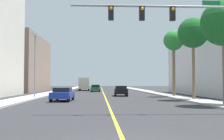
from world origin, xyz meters
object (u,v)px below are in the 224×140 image
car_blue (63,94)px  palm_near (224,24)px  car_green (96,88)px  delivery_truck (84,84)px  traffic_signal_mast (188,27)px  palm_mid (193,33)px  street_lamp (35,62)px  car_black (121,91)px  palm_far (174,42)px  car_white (96,88)px

car_blue → palm_near: bearing=-23.5°
car_green → delivery_truck: delivery_truck is taller
traffic_signal_mast → palm_mid: bearing=69.6°
car_green → traffic_signal_mast: bearing=-80.8°
street_lamp → car_black: bearing=28.9°
traffic_signal_mast → car_green: (-6.01, 40.17, -4.46)m
car_green → delivery_truck: size_ratio=0.52×
palm_mid → traffic_signal_mast: bearing=-110.4°
palm_near → palm_mid: size_ratio=0.97×
car_black → car_blue: bearing=-121.1°
palm_far → car_green: (-10.43, 20.74, -6.47)m
palm_far → car_black: palm_far is taller
street_lamp → car_white: bearing=77.3°
traffic_signal_mast → palm_mid: (4.57, 12.32, 1.85)m
car_blue → car_black: size_ratio=1.04×
traffic_signal_mast → palm_far: bearing=77.2°
palm_near → car_white: palm_near is taller
palm_near → car_blue: bearing=154.3°
car_black → car_green: 18.57m
palm_mid → delivery_truck: size_ratio=0.97×
traffic_signal_mast → car_blue: (-8.97, 11.73, -4.46)m
palm_far → car_green: palm_far is taller
street_lamp → palm_mid: 17.99m
car_blue → traffic_signal_mast: bearing=-50.4°
street_lamp → palm_near: palm_near is taller
delivery_truck → traffic_signal_mast: bearing=-81.2°
palm_near → car_black: 19.06m
traffic_signal_mast → palm_mid: 13.27m
car_black → palm_far: bearing=-18.7°
street_lamp → car_green: 25.15m
palm_near → palm_far: (-0.21, 14.23, 0.63)m
car_blue → car_black: car_black is taller
traffic_signal_mast → palm_near: bearing=48.3°
delivery_truck → palm_mid: bearing=-71.2°
street_lamp → car_green: (6.77, 23.96, -3.52)m
traffic_signal_mast → car_black: (-2.32, 21.97, -4.45)m
car_black → delivery_truck: delivery_truck is taller
palm_near → car_white: (-10.71, 40.72, -5.86)m
street_lamp → delivery_truck: bearing=82.9°
palm_mid → palm_near: bearing=-89.5°
car_black → delivery_truck: size_ratio=0.47×
palm_mid → street_lamp: bearing=167.4°
palm_mid → car_green: (-10.58, 27.86, -6.31)m
palm_mid → car_white: bearing=107.6°
palm_mid → car_white: (-10.65, 33.60, -6.34)m
car_white → palm_mid: bearing=-72.6°
street_lamp → car_black: size_ratio=1.75×
delivery_truck → car_black: bearing=-77.8°
traffic_signal_mast → car_black: traffic_signal_mast is taller
car_black → delivery_truck: (-6.43, 26.55, 0.84)m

